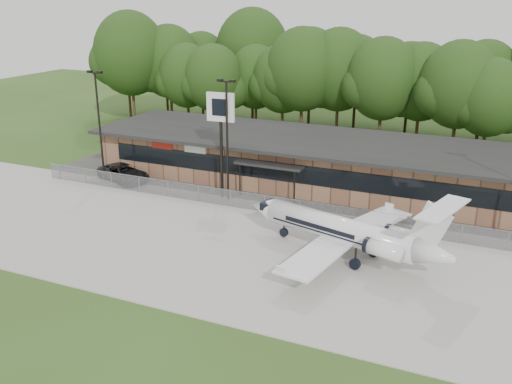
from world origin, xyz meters
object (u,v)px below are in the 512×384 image
at_px(terminal, 313,160).
at_px(pole_sign, 221,119).
at_px(business_jet, 347,232).
at_px(suv, 124,173).

xyz_separation_m(terminal, pole_sign, (-5.71, -7.15, 4.77)).
bearing_deg(pole_sign, business_jet, -33.70).
height_order(business_jet, suv, business_jet).
relative_size(terminal, suv, 7.21).
xyz_separation_m(terminal, business_jet, (7.19, -14.35, -0.31)).
distance_m(terminal, business_jet, 16.05).
bearing_deg(terminal, business_jet, -63.39).
height_order(business_jet, pole_sign, pole_sign).
bearing_deg(pole_sign, suv, 173.50).
distance_m(business_jet, suv, 24.64).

